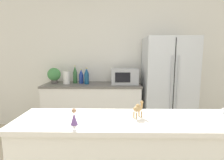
# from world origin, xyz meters

# --- Properties ---
(wall_back) EXTENTS (8.00, 0.06, 2.55)m
(wall_back) POSITION_xyz_m (0.00, 2.73, 1.27)
(wall_back) COLOR white
(wall_back) RESTS_ON ground_plane
(back_counter) EXTENTS (1.76, 0.63, 0.92)m
(back_counter) POSITION_xyz_m (-0.54, 2.40, 0.46)
(back_counter) COLOR white
(back_counter) RESTS_ON ground_plane
(refrigerator) EXTENTS (0.84, 0.72, 1.75)m
(refrigerator) POSITION_xyz_m (0.82, 2.34, 0.88)
(refrigerator) COLOR silver
(refrigerator) RESTS_ON ground_plane
(potted_plant) EXTENTS (0.24, 0.24, 0.29)m
(potted_plant) POSITION_xyz_m (-1.26, 2.44, 1.09)
(potted_plant) COLOR #595451
(potted_plant) RESTS_ON back_counter
(paper_towel_roll) EXTENTS (0.12, 0.12, 0.23)m
(paper_towel_roll) POSITION_xyz_m (-1.01, 2.38, 1.04)
(paper_towel_roll) COLOR white
(paper_towel_roll) RESTS_ON back_counter
(microwave) EXTENTS (0.48, 0.37, 0.28)m
(microwave) POSITION_xyz_m (0.05, 2.42, 1.06)
(microwave) COLOR #B2B5BA
(microwave) RESTS_ON back_counter
(back_bottle_0) EXTENTS (0.08, 0.08, 0.33)m
(back_bottle_0) POSITION_xyz_m (-0.87, 2.47, 1.08)
(back_bottle_0) COLOR #2D6033
(back_bottle_0) RESTS_ON back_counter
(back_bottle_1) EXTENTS (0.08, 0.08, 0.27)m
(back_bottle_1) POSITION_xyz_m (-0.75, 2.45, 1.05)
(back_bottle_1) COLOR navy
(back_bottle_1) RESTS_ON back_counter
(back_bottle_2) EXTENTS (0.06, 0.06, 0.28)m
(back_bottle_2) POSITION_xyz_m (-0.65, 2.49, 1.06)
(back_bottle_2) COLOR navy
(back_bottle_2) RESTS_ON back_counter
(back_bottle_3) EXTENTS (0.08, 0.08, 0.30)m
(back_bottle_3) POSITION_xyz_m (-0.64, 2.37, 1.07)
(back_bottle_3) COLOR navy
(back_bottle_3) RESTS_ON back_counter
(camel_figurine) EXTENTS (0.10, 0.09, 0.13)m
(camel_figurine) POSITION_xyz_m (0.06, 0.56, 1.04)
(camel_figurine) COLOR tan
(camel_figurine) RESTS_ON bar_counter
(wise_man_figurine_blue) EXTENTS (0.05, 0.05, 0.12)m
(wise_man_figurine_blue) POSITION_xyz_m (-0.41, 0.41, 1.02)
(wise_man_figurine_blue) COLOR #6B4784
(wise_man_figurine_blue) RESTS_ON bar_counter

